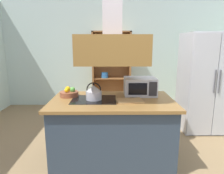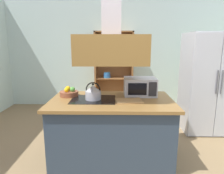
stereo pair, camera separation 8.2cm
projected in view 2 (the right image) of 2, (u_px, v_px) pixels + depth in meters
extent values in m
plane|color=olive|center=(125.00, 169.00, 2.73)|extent=(7.80, 7.80, 0.00)
cube|color=silver|center=(121.00, 55.00, 5.38)|extent=(6.00, 0.12, 2.70)
cube|color=#2D3C4B|center=(112.00, 132.00, 2.87)|extent=(1.59, 0.91, 0.86)
cube|color=olive|center=(112.00, 101.00, 2.78)|extent=(1.67, 0.99, 0.04)
cube|color=black|center=(93.00, 99.00, 2.78)|extent=(0.60, 0.48, 0.00)
cube|color=olive|center=(112.00, 50.00, 2.64)|extent=(0.90, 0.70, 0.36)
cube|color=#B5B6BD|center=(208.00, 83.00, 3.83)|extent=(0.90, 0.72, 1.84)
cube|color=#B6B8BD|center=(205.00, 87.00, 3.47)|extent=(0.44, 0.03, 1.80)
cylinder|color=#4C4C51|center=(217.00, 82.00, 3.42)|extent=(0.02, 0.02, 0.40)
cylinder|color=#4C4C51|center=(222.00, 82.00, 3.42)|extent=(0.02, 0.02, 0.40)
cube|color=brown|center=(96.00, 70.00, 5.22)|extent=(0.04, 0.40, 1.94)
cube|color=brown|center=(132.00, 70.00, 5.21)|extent=(0.04, 0.40, 1.94)
cube|color=brown|center=(114.00, 32.00, 5.01)|extent=(0.97, 0.40, 0.03)
cube|color=brown|center=(114.00, 105.00, 5.41)|extent=(0.97, 0.40, 0.08)
cube|color=brown|center=(114.00, 69.00, 5.40)|extent=(0.97, 0.02, 1.94)
cube|color=brown|center=(114.00, 78.00, 5.25)|extent=(0.89, 0.36, 0.02)
cube|color=brown|center=(114.00, 59.00, 5.15)|extent=(0.89, 0.36, 0.02)
cylinder|color=teal|center=(107.00, 77.00, 5.20)|extent=(0.18, 0.18, 0.05)
cylinder|color=#2F5F9E|center=(107.00, 75.00, 5.19)|extent=(0.17, 0.17, 0.05)
cylinder|color=teal|center=(107.00, 73.00, 5.18)|extent=(0.16, 0.16, 0.05)
cylinder|color=silver|center=(118.00, 56.00, 5.10)|extent=(0.01, 0.01, 0.12)
cone|color=silver|center=(119.00, 52.00, 5.07)|extent=(0.07, 0.07, 0.08)
cylinder|color=silver|center=(125.00, 56.00, 5.09)|extent=(0.01, 0.01, 0.12)
cone|color=silver|center=(125.00, 52.00, 5.07)|extent=(0.07, 0.07, 0.08)
cylinder|color=#B3B4C0|center=(93.00, 95.00, 2.77)|extent=(0.21, 0.21, 0.12)
cone|color=#B9BCC1|center=(93.00, 88.00, 2.75)|extent=(0.20, 0.20, 0.07)
sphere|color=black|center=(93.00, 84.00, 2.74)|extent=(0.03, 0.03, 0.03)
torus|color=black|center=(93.00, 89.00, 2.75)|extent=(0.20, 0.02, 0.20)
cube|color=#B1864F|center=(129.00, 101.00, 2.68)|extent=(0.37, 0.28, 0.02)
cube|color=#B7BABF|center=(140.00, 87.00, 2.99)|extent=(0.46, 0.34, 0.26)
cube|color=black|center=(137.00, 89.00, 2.82)|extent=(0.26, 0.01, 0.17)
cube|color=#262628|center=(153.00, 89.00, 2.81)|extent=(0.11, 0.01, 0.20)
cylinder|color=brown|center=(69.00, 94.00, 2.96)|extent=(0.27, 0.27, 0.07)
sphere|color=#55A540|center=(72.00, 89.00, 2.94)|extent=(0.08, 0.08, 0.08)
sphere|color=#E5AA0F|center=(68.00, 89.00, 2.99)|extent=(0.08, 0.08, 0.08)
sphere|color=yellow|center=(66.00, 90.00, 2.90)|extent=(0.06, 0.06, 0.06)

